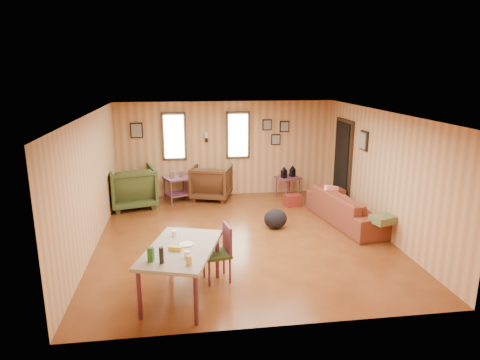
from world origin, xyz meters
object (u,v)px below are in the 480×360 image
object	(u,v)px
recliner_brown	(211,180)
sofa	(350,203)
dining_table	(181,252)
side_table	(288,176)
end_table	(177,185)
recliner_green	(132,185)

from	to	relation	value
recliner_brown	sofa	bearing A→B (deg)	159.03
recliner_brown	dining_table	xyz separation A→B (m)	(-0.77, -4.75, 0.22)
dining_table	sofa	bearing A→B (deg)	53.21
side_table	dining_table	world-z (taller)	dining_table
end_table	side_table	xyz separation A→B (m)	(2.77, -0.05, 0.14)
recliner_green	side_table	size ratio (longest dim) A/B	1.29
recliner_green	recliner_brown	bearing A→B (deg)	177.73
sofa	recliner_brown	distance (m)	3.50
recliner_brown	dining_table	size ratio (longest dim) A/B	0.56
end_table	dining_table	xyz separation A→B (m)	(0.07, -4.63, 0.27)
dining_table	end_table	bearing A→B (deg)	107.81
recliner_green	side_table	distance (m)	3.83
recliner_green	dining_table	distance (m)	4.49
sofa	side_table	xyz separation A→B (m)	(-0.83, 2.00, 0.12)
side_table	recliner_brown	bearing A→B (deg)	174.92
recliner_green	side_table	world-z (taller)	recliner_green
sofa	recliner_green	distance (m)	4.97
recliner_green	end_table	distance (m)	1.10
sofa	end_table	xyz separation A→B (m)	(-3.60, 2.04, -0.02)
sofa	recliner_green	world-z (taller)	recliner_green
recliner_brown	recliner_green	distance (m)	1.95
recliner_brown	recliner_green	bearing A→B (deg)	29.32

